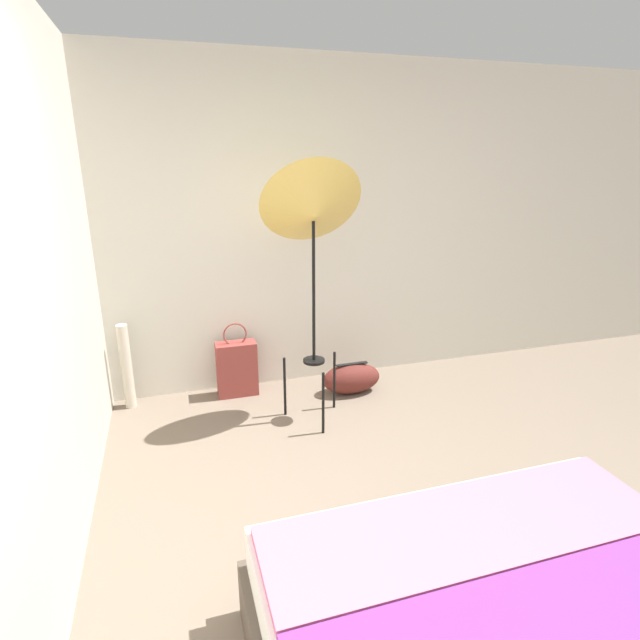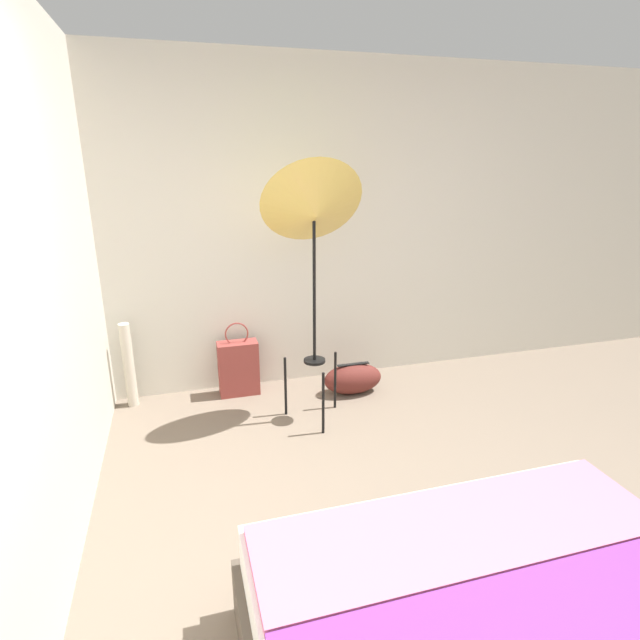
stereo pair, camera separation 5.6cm
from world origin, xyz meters
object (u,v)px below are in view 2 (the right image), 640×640
tote_bag (239,368)px  duffel_bag (353,379)px  photo_umbrella (314,212)px  paper_roll (129,365)px

tote_bag → duffel_bag: tote_bag is taller
tote_bag → duffel_bag: size_ratio=1.26×
photo_umbrella → tote_bag: (-0.49, 0.56, -1.28)m
duffel_bag → paper_roll: 1.76m
photo_umbrella → paper_roll: photo_umbrella is taller
tote_bag → duffel_bag: bearing=-15.1°
photo_umbrella → paper_roll: bearing=155.9°
photo_umbrella → duffel_bag: photo_umbrella is taller
tote_bag → photo_umbrella: bearing=-49.2°
photo_umbrella → paper_roll: (-1.31, 0.59, -1.17)m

